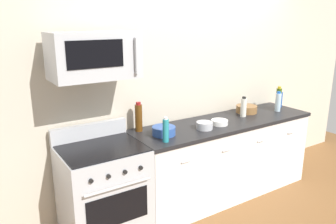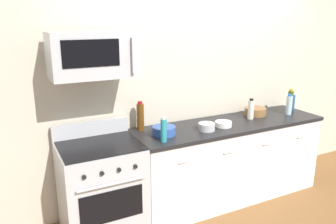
% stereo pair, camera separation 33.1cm
% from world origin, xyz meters
% --- Properties ---
extents(ground_plane, '(6.43, 6.43, 0.00)m').
position_xyz_m(ground_plane, '(0.00, 0.00, 0.00)').
color(ground_plane, brown).
extents(back_wall, '(5.36, 0.10, 2.70)m').
position_xyz_m(back_wall, '(0.00, 0.41, 1.35)').
color(back_wall, beige).
rests_on(back_wall, ground_plane).
extents(counter_unit, '(2.27, 0.66, 0.92)m').
position_xyz_m(counter_unit, '(0.00, -0.00, 0.46)').
color(counter_unit, white).
rests_on(counter_unit, ground_plane).
extents(range_oven, '(0.76, 0.69, 1.07)m').
position_xyz_m(range_oven, '(-1.51, 0.00, 0.47)').
color(range_oven, '#B7BABF').
rests_on(range_oven, ground_plane).
extents(microwave, '(0.74, 0.44, 0.40)m').
position_xyz_m(microwave, '(-1.51, 0.05, 1.75)').
color(microwave, '#B7BABF').
extents(bottle_water_clear, '(0.07, 0.07, 0.25)m').
position_xyz_m(bottle_water_clear, '(0.85, -0.04, 1.04)').
color(bottle_water_clear, silver).
rests_on(bottle_water_clear, countertop_slab).
extents(bottle_dish_soap, '(0.06, 0.06, 0.25)m').
position_xyz_m(bottle_dish_soap, '(-0.94, -0.20, 1.04)').
color(bottle_dish_soap, teal).
rests_on(bottle_dish_soap, countertop_slab).
extents(bottle_soda_blue, '(0.06, 0.06, 0.22)m').
position_xyz_m(bottle_soda_blue, '(1.03, 0.08, 1.03)').
color(bottle_soda_blue, '#1E4CA5').
rests_on(bottle_soda_blue, countertop_slab).
extents(bottle_olive_oil, '(0.07, 0.07, 0.30)m').
position_xyz_m(bottle_olive_oil, '(0.94, 0.03, 1.06)').
color(bottle_olive_oil, '#385114').
rests_on(bottle_olive_oil, countertop_slab).
extents(bottle_wine_amber, '(0.08, 0.08, 0.31)m').
position_xyz_m(bottle_wine_amber, '(-1.00, 0.22, 1.07)').
color(bottle_wine_amber, '#59330F').
rests_on(bottle_wine_amber, countertop_slab).
extents(bottle_vinegar_white, '(0.07, 0.07, 0.24)m').
position_xyz_m(bottle_vinegar_white, '(0.31, 0.02, 1.03)').
color(bottle_vinegar_white, silver).
rests_on(bottle_vinegar_white, countertop_slab).
extents(bowl_steel_prep, '(0.18, 0.18, 0.08)m').
position_xyz_m(bowl_steel_prep, '(-0.38, -0.10, 0.96)').
color(bowl_steel_prep, '#B2B5BA').
rests_on(bowl_steel_prep, countertop_slab).
extents(bowl_white_ceramic, '(0.18, 0.18, 0.05)m').
position_xyz_m(bowl_white_ceramic, '(-0.15, -0.07, 0.95)').
color(bowl_white_ceramic, white).
rests_on(bowl_white_ceramic, countertop_slab).
extents(bowl_blue_mixing, '(0.24, 0.24, 0.09)m').
position_xyz_m(bowl_blue_mixing, '(-0.85, -0.02, 0.97)').
color(bowl_blue_mixing, '#2D519E').
rests_on(bowl_blue_mixing, countertop_slab).
extents(bowl_wooden_salad, '(0.26, 0.26, 0.09)m').
position_xyz_m(bowl_wooden_salad, '(0.47, 0.12, 0.97)').
color(bowl_wooden_salad, brown).
rests_on(bowl_wooden_salad, countertop_slab).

